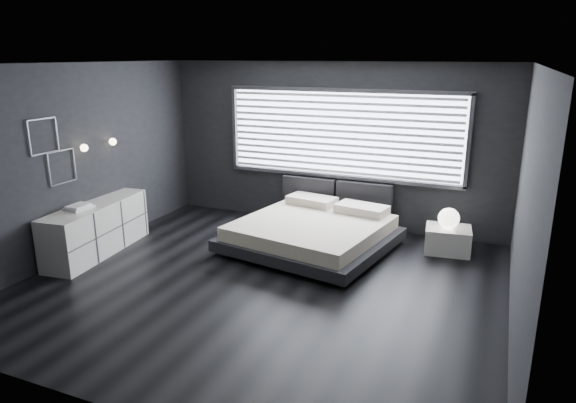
% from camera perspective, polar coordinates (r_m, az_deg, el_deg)
% --- Properties ---
extents(room, '(6.04, 6.00, 2.80)m').
position_cam_1_polar(room, '(6.39, -2.98, 2.37)').
color(room, black).
rests_on(room, ground).
extents(window, '(4.14, 0.09, 1.52)m').
position_cam_1_polar(window, '(8.75, 5.98, 7.42)').
color(window, white).
rests_on(window, ground).
extents(headboard, '(1.96, 0.16, 0.52)m').
position_cam_1_polar(headboard, '(8.92, 5.37, 0.78)').
color(headboard, black).
rests_on(headboard, ground).
extents(sconce_near, '(0.18, 0.11, 0.11)m').
position_cam_1_polar(sconce_near, '(8.05, -21.73, 5.56)').
color(sconce_near, silver).
rests_on(sconce_near, ground).
extents(sconce_far, '(0.18, 0.11, 0.11)m').
position_cam_1_polar(sconce_far, '(8.48, -18.91, 6.31)').
color(sconce_far, silver).
rests_on(sconce_far, ground).
extents(wall_art_upper, '(0.01, 0.48, 0.48)m').
position_cam_1_polar(wall_art_upper, '(7.67, -25.53, 6.57)').
color(wall_art_upper, '#47474C').
rests_on(wall_art_upper, ground).
extents(wall_art_lower, '(0.01, 0.48, 0.48)m').
position_cam_1_polar(wall_art_lower, '(7.92, -23.79, 3.54)').
color(wall_art_lower, '#47474C').
rests_on(wall_art_lower, ground).
extents(bed, '(2.62, 2.53, 0.59)m').
position_cam_1_polar(bed, '(7.94, 2.75, -3.37)').
color(bed, black).
rests_on(bed, ground).
extents(nightstand, '(0.72, 0.62, 0.39)m').
position_cam_1_polar(nightstand, '(8.19, 17.32, -4.07)').
color(nightstand, silver).
rests_on(nightstand, ground).
extents(orb_lamp, '(0.31, 0.31, 0.31)m').
position_cam_1_polar(orb_lamp, '(8.05, 17.43, -1.80)').
color(orb_lamp, white).
rests_on(orb_lamp, nightstand).
extents(dresser, '(0.74, 1.97, 0.77)m').
position_cam_1_polar(dresser, '(8.25, -20.47, -2.83)').
color(dresser, silver).
rests_on(dresser, ground).
extents(book_stack, '(0.29, 0.37, 0.07)m').
position_cam_1_polar(book_stack, '(7.93, -22.20, -0.57)').
color(book_stack, white).
rests_on(book_stack, dresser).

